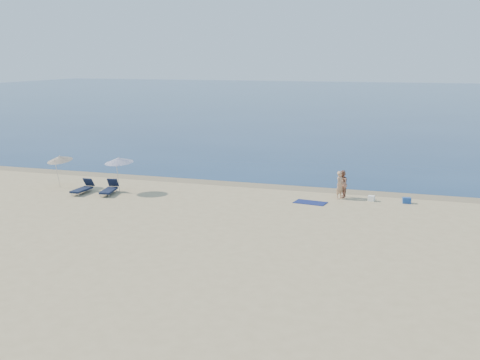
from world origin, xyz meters
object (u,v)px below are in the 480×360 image
Objects in this scene: blue_cooler at (407,200)px; person_right at (342,184)px; person_left at (340,185)px; umbrella_near at (119,160)px.

person_right is at bearing 165.49° from blue_cooler.
blue_cooler is (3.67, 0.06, -0.63)m from person_left.
umbrella_near reaches higher than person_left.
person_left is 3.49× the size of blue_cooler.
umbrella_near is (-16.39, -2.39, 1.76)m from blue_cooler.
person_left is at bearing -14.37° from person_right.
person_left is 0.31m from person_right.
blue_cooler is at bearing 30.52° from umbrella_near.
umbrella_near reaches higher than blue_cooler.
umbrella_near reaches higher than person_right.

